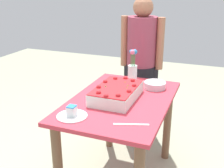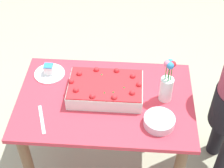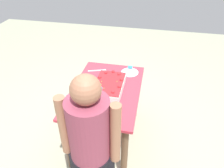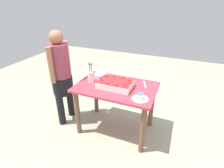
# 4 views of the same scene
# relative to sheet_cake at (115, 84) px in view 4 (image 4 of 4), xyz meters

# --- Properties ---
(ground_plane) EXTENTS (8.00, 8.00, 0.00)m
(ground_plane) POSITION_rel_sheet_cake_xyz_m (-0.00, 0.04, -0.82)
(ground_plane) COLOR #A1A689
(dining_table) EXTENTS (1.12, 0.74, 0.76)m
(dining_table) POSITION_rel_sheet_cake_xyz_m (-0.00, 0.04, -0.21)
(dining_table) COLOR #CB3545
(dining_table) RESTS_ON ground_plane
(sheet_cake) EXTENTS (0.47, 0.30, 0.12)m
(sheet_cake) POSITION_rel_sheet_cake_xyz_m (0.00, 0.00, 0.00)
(sheet_cake) COLOR white
(sheet_cake) RESTS_ON dining_table
(serving_plate_with_slice) EXTENTS (0.21, 0.21, 0.08)m
(serving_plate_with_slice) POSITION_rel_sheet_cake_xyz_m (0.40, -0.17, -0.03)
(serving_plate_with_slice) COLOR white
(serving_plate_with_slice) RESTS_ON dining_table
(cake_knife) EXTENTS (0.09, 0.22, 0.00)m
(cake_knife) POSITION_rel_sheet_cake_xyz_m (0.36, 0.24, -0.05)
(cake_knife) COLOR silver
(cake_knife) RESTS_ON dining_table
(flower_vase) EXTENTS (0.08, 0.08, 0.31)m
(flower_vase) POSITION_rel_sheet_cake_xyz_m (-0.38, 0.01, 0.07)
(flower_vase) COLOR white
(flower_vase) RESTS_ON dining_table
(fruit_bowl) EXTENTS (0.18, 0.18, 0.06)m
(fruit_bowl) POSITION_rel_sheet_cake_xyz_m (-0.34, 0.22, -0.02)
(fruit_bowl) COLOR silver
(fruit_bowl) RESTS_ON dining_table
(person_standing) EXTENTS (0.31, 0.45, 1.49)m
(person_standing) POSITION_rel_sheet_cake_xyz_m (-0.86, -0.05, 0.04)
(person_standing) COLOR black
(person_standing) RESTS_ON ground_plane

